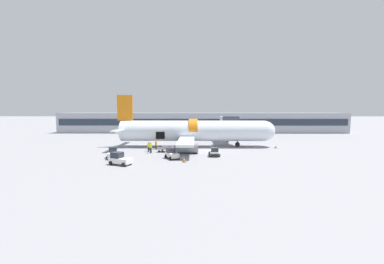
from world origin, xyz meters
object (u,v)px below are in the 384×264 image
at_px(baggage_tug_rear, 172,154).
at_px(baggage_cart_loading, 166,149).
at_px(baggage_tug_spare, 113,154).
at_px(ground_crew_driver, 151,147).
at_px(suitcase_on_tarmac_upright, 173,152).
at_px(baggage_tug_lead, 120,159).
at_px(ground_crew_loader_a, 149,147).
at_px(airplane, 191,131).
at_px(ground_crew_supervisor, 156,145).
at_px(baggage_tug_mid, 214,152).
at_px(ground_crew_loader_b, 149,146).

distance_m(baggage_tug_rear, baggage_cart_loading, 5.94).
height_order(baggage_tug_rear, baggage_tug_spare, baggage_tug_spare).
xyz_separation_m(ground_crew_driver, suitcase_on_tarmac_upright, (3.81, -0.83, -0.64)).
height_order(baggage_tug_lead, ground_crew_loader_a, baggage_tug_lead).
bearing_deg(baggage_cart_loading, baggage_tug_rear, -74.59).
relative_size(baggage_tug_spare, ground_crew_driver, 1.63).
relative_size(airplane, ground_crew_supervisor, 19.04).
bearing_deg(airplane, baggage_tug_lead, -120.75).
xyz_separation_m(baggage_cart_loading, ground_crew_supervisor, (-2.14, 2.43, 0.42)).
xyz_separation_m(baggage_tug_spare, ground_crew_loader_a, (4.37, 5.69, 0.17)).
xyz_separation_m(ground_crew_driver, ground_crew_supervisor, (0.33, 3.48, -0.06)).
height_order(baggage_tug_lead, ground_crew_driver, ground_crew_driver).
relative_size(ground_crew_loader_a, ground_crew_driver, 0.89).
bearing_deg(baggage_tug_mid, baggage_tug_rear, -163.57).
height_order(baggage_tug_mid, ground_crew_loader_a, ground_crew_loader_a).
relative_size(baggage_cart_loading, ground_crew_driver, 1.94).
xyz_separation_m(ground_crew_loader_a, ground_crew_driver, (0.62, -1.25, 0.10)).
bearing_deg(baggage_tug_rear, ground_crew_loader_b, 122.36).
distance_m(ground_crew_supervisor, suitcase_on_tarmac_upright, 5.57).
bearing_deg(suitcase_on_tarmac_upright, baggage_tug_mid, -15.39).
bearing_deg(baggage_tug_mid, baggage_tug_lead, -155.36).
xyz_separation_m(baggage_tug_mid, baggage_tug_rear, (-6.62, -1.95, 0.06)).
bearing_deg(ground_crew_supervisor, ground_crew_loader_b, -164.31).
bearing_deg(airplane, ground_crew_loader_a, -142.16).
height_order(baggage_tug_rear, suitcase_on_tarmac_upright, baggage_tug_rear).
distance_m(baggage_tug_mid, ground_crew_driver, 11.02).
distance_m(baggage_tug_spare, ground_crew_loader_a, 7.17).
height_order(airplane, baggage_cart_loading, airplane).
xyz_separation_m(baggage_tug_rear, ground_crew_loader_a, (-4.67, 5.93, 0.20)).
relative_size(ground_crew_supervisor, suitcase_on_tarmac_upright, 2.24).
xyz_separation_m(baggage_cart_loading, ground_crew_loader_b, (-3.37, 2.09, 0.32)).
height_order(baggage_tug_spare, suitcase_on_tarmac_upright, baggage_tug_spare).
relative_size(baggage_tug_spare, suitcase_on_tarmac_upright, 3.90).
xyz_separation_m(baggage_tug_spare, ground_crew_supervisor, (5.32, 7.92, 0.21)).
bearing_deg(baggage_tug_spare, ground_crew_loader_b, 61.63).
relative_size(baggage_tug_mid, ground_crew_loader_b, 1.75).
bearing_deg(suitcase_on_tarmac_upright, baggage_cart_loading, 125.37).
bearing_deg(baggage_tug_rear, ground_crew_loader_a, 128.23).
relative_size(baggage_tug_lead, suitcase_on_tarmac_upright, 4.47).
xyz_separation_m(ground_crew_loader_b, suitcase_on_tarmac_upright, (4.71, -3.97, -0.48)).
height_order(baggage_tug_lead, baggage_tug_mid, baggage_tug_lead).
height_order(baggage_tug_rear, ground_crew_loader_b, baggage_tug_rear).
height_order(baggage_tug_mid, ground_crew_driver, ground_crew_driver).
bearing_deg(ground_crew_loader_a, baggage_cart_loading, -3.76).
distance_m(baggage_tug_spare, ground_crew_supervisor, 9.54).
relative_size(baggage_tug_lead, ground_crew_supervisor, 2.00).
distance_m(ground_crew_loader_a, ground_crew_driver, 1.40).
xyz_separation_m(airplane, ground_crew_driver, (-6.85, -7.05, -2.13)).
distance_m(baggage_tug_mid, ground_crew_supervisor, 12.07).
distance_m(airplane, ground_crew_driver, 10.06).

